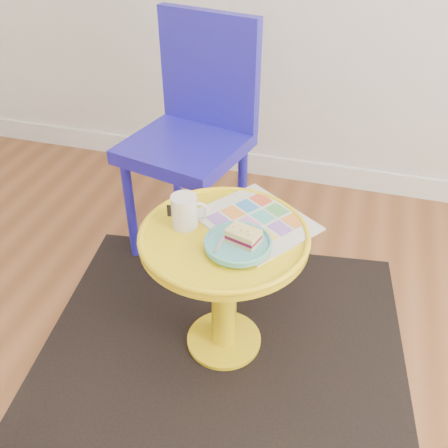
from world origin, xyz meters
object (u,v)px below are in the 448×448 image
(newspaper, at_px, (256,221))
(mug, at_px, (185,210))
(plate, at_px, (238,244))
(side_table, at_px, (224,269))
(chair, at_px, (195,126))

(newspaper, xyz_separation_m, mug, (-0.21, -0.08, 0.05))
(plate, bearing_deg, side_table, 135.98)
(chair, xyz_separation_m, mug, (0.16, -0.57, -0.01))
(side_table, distance_m, mug, 0.24)
(newspaper, bearing_deg, mug, -123.56)
(chair, xyz_separation_m, plate, (0.35, -0.64, -0.04))
(side_table, relative_size, mug, 4.55)
(side_table, bearing_deg, plate, -44.02)
(chair, height_order, newspaper, chair)
(side_table, height_order, chair, chair)
(side_table, bearing_deg, newspaper, 49.13)
(side_table, distance_m, newspaper, 0.19)
(plate, bearing_deg, chair, 119.00)
(newspaper, bearing_deg, chair, 162.85)
(chair, distance_m, plate, 0.73)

